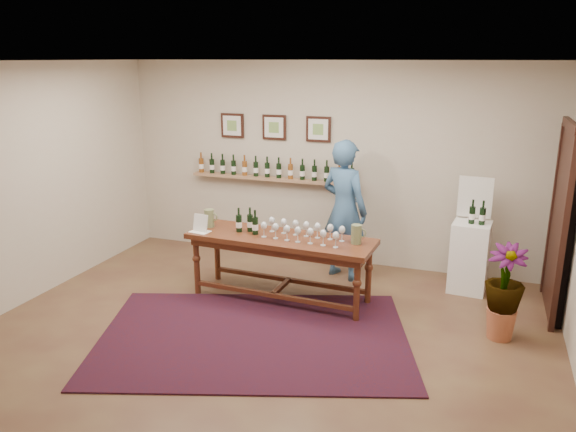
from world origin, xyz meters
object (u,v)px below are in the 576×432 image
(person, at_px, (344,210))
(potted_plant, at_px, (504,292))
(tasting_table, at_px, (281,246))
(display_pedestal, at_px, (469,257))

(person, bearing_deg, potted_plant, 173.10)
(tasting_table, height_order, person, person)
(tasting_table, distance_m, person, 1.12)
(potted_plant, relative_size, person, 0.48)
(tasting_table, bearing_deg, display_pedestal, 28.56)
(person, bearing_deg, tasting_table, 83.74)
(display_pedestal, bearing_deg, tasting_table, -154.32)
(display_pedestal, distance_m, person, 1.66)
(tasting_table, bearing_deg, person, 63.66)
(display_pedestal, bearing_deg, person, -177.50)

